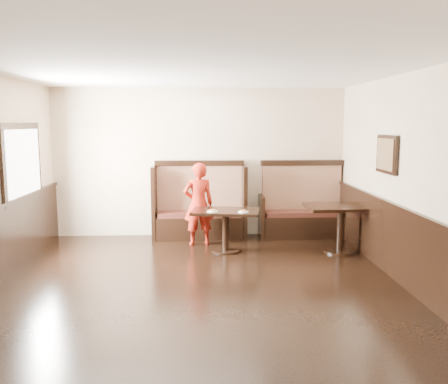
{
  "coord_description": "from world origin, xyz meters",
  "views": [
    {
      "loc": [
        0.08,
        -5.5,
        2.14
      ],
      "look_at": [
        0.42,
        2.35,
        1.0
      ],
      "focal_mm": 38.0,
      "sensor_mm": 36.0,
      "label": 1
    }
  ],
  "objects": [
    {
      "name": "pizza_plate_left",
      "position": [
        0.22,
        2.15,
        0.72
      ],
      "size": [
        0.18,
        0.18,
        0.03
      ],
      "color": "white",
      "rests_on": "table_main"
    },
    {
      "name": "table_main",
      "position": [
        0.44,
        2.27,
        0.54
      ],
      "size": [
        1.2,
        0.85,
        0.71
      ],
      "rotation": [
        0.0,
        0.0,
        -0.15
      ],
      "color": "black",
      "rests_on": "ground"
    },
    {
      "name": "booth_main",
      "position": [
        0.0,
        3.3,
        0.53
      ],
      "size": [
        1.75,
        0.72,
        1.45
      ],
      "color": "black",
      "rests_on": "ground"
    },
    {
      "name": "booth_neighbor",
      "position": [
        1.95,
        3.29,
        0.48
      ],
      "size": [
        1.65,
        0.72,
        1.45
      ],
      "color": "black",
      "rests_on": "ground"
    },
    {
      "name": "child",
      "position": [
        -0.01,
        2.74,
        0.73
      ],
      "size": [
        0.59,
        0.45,
        1.46
      ],
      "primitive_type": "imported",
      "rotation": [
        0.0,
        0.0,
        3.34
      ],
      "color": "#A31E11",
      "rests_on": "ground"
    },
    {
      "name": "ground",
      "position": [
        0.0,
        0.0,
        0.0
      ],
      "size": [
        7.0,
        7.0,
        0.0
      ],
      "primitive_type": "plane",
      "color": "black",
      "rests_on": "ground"
    },
    {
      "name": "pizza_plate_right",
      "position": [
        0.72,
        2.07,
        0.72
      ],
      "size": [
        0.17,
        0.17,
        0.03
      ],
      "color": "white",
      "rests_on": "table_main"
    },
    {
      "name": "room_shell",
      "position": [
        -0.3,
        0.28,
        0.67
      ],
      "size": [
        7.0,
        7.0,
        7.0
      ],
      "color": "beige",
      "rests_on": "ground"
    },
    {
      "name": "table_neighbor",
      "position": [
        2.35,
        2.13,
        0.59
      ],
      "size": [
        1.17,
        0.79,
        0.79
      ],
      "rotation": [
        0.0,
        0.0,
        0.04
      ],
      "color": "black",
      "rests_on": "ground"
    }
  ]
}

